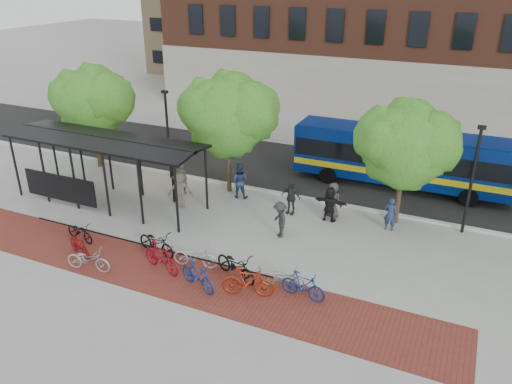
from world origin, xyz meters
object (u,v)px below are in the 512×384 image
at_px(tree_c, 408,142).
at_px(bike_10, 283,278).
at_px(bus_shelter, 103,147).
at_px(bike_5, 161,257).
at_px(bike_6, 195,256).
at_px(bike_1, 79,245).
at_px(pedestrian_7, 390,214).
at_px(lamp_post_right, 472,178).
at_px(bike_7, 198,275).
at_px(bus, 401,155).
at_px(bike_4, 156,242).
at_px(pedestrian_9, 280,220).
at_px(tree_b, 230,112).
at_px(pedestrian_4, 291,197).
at_px(bike_0, 80,232).
at_px(pedestrian_1, 182,178).
at_px(bike_9, 248,282).
at_px(bike_2, 88,259).
at_px(pedestrian_6, 333,200).
at_px(bike_8, 236,265).
at_px(pedestrian_3, 180,190).
at_px(pedestrian_5, 330,204).
at_px(lamp_post_left, 168,132).
at_px(tree_a, 93,99).
at_px(bike_11, 303,285).
at_px(pedestrian_2, 239,181).

distance_m(tree_c, bike_10, 8.70).
xyz_separation_m(bus_shelter, bike_5, (6.26, -4.39, -2.38)).
bearing_deg(bike_6, bike_5, 115.37).
xyz_separation_m(bike_1, pedestrian_7, (11.53, 7.76, 0.31)).
bearing_deg(lamp_post_right, bike_6, -141.94).
height_order(bike_7, bike_10, bike_7).
bearing_deg(bus, bike_4, -125.20).
bearing_deg(bike_4, pedestrian_9, -37.50).
distance_m(tree_b, pedestrian_4, 5.47).
xyz_separation_m(bike_1, bike_10, (8.72, 1.39, -0.06)).
bearing_deg(pedestrian_9, bike_0, -103.83).
height_order(bike_0, pedestrian_1, pedestrian_1).
bearing_deg(bike_4, pedestrian_1, 34.68).
relative_size(bus, bike_9, 5.88).
relative_size(bus, bike_4, 5.73).
xyz_separation_m(bike_2, bike_10, (7.60, 2.11, -0.05)).
xyz_separation_m(bus_shelter, bike_1, (2.44, -4.87, -2.49)).
bearing_deg(bike_9, pedestrian_1, 30.23).
xyz_separation_m(bike_5, pedestrian_6, (4.91, 7.50, 0.28)).
relative_size(bike_5, bike_8, 0.95).
height_order(bike_8, pedestrian_3, pedestrian_3).
distance_m(bike_1, pedestrian_4, 10.04).
relative_size(pedestrian_5, pedestrian_7, 1.06).
xyz_separation_m(bus_shelter, lamp_post_left, (1.13, 4.08, -0.25)).
bearing_deg(tree_a, pedestrian_1, -11.36).
distance_m(pedestrian_5, pedestrian_9, 2.93).
bearing_deg(pedestrian_6, pedestrian_5, 108.24).
height_order(bike_6, bike_11, bike_11).
bearing_deg(bike_6, pedestrian_7, -56.73).
xyz_separation_m(lamp_post_left, bike_5, (5.12, -8.47, -2.13)).
height_order(bike_6, pedestrian_6, pedestrian_6).
bearing_deg(pedestrian_3, bike_0, -142.47).
bearing_deg(lamp_post_right, pedestrian_9, -152.77).
bearing_deg(pedestrian_1, pedestrian_9, 160.01).
bearing_deg(pedestrian_2, pedestrian_1, 1.59).
bearing_deg(lamp_post_right, pedestrian_1, -173.56).
height_order(tree_b, pedestrian_7, tree_b).
bearing_deg(lamp_post_right, tree_b, -178.80).
height_order(bike_1, pedestrian_3, pedestrian_3).
height_order(bike_1, bike_2, bike_1).
xyz_separation_m(bike_5, pedestrian_3, (-2.41, 5.26, 0.37)).
distance_m(bike_2, bike_5, 2.95).
relative_size(tree_a, pedestrian_9, 3.60).
bearing_deg(tree_c, lamp_post_right, 4.91).
bearing_deg(bike_7, lamp_post_left, 58.93).
bearing_deg(bike_0, bike_7, -87.40).
relative_size(bus_shelter, pedestrian_7, 6.41).
relative_size(tree_c, bike_6, 3.14).
relative_size(lamp_post_left, bike_7, 2.71).
height_order(bike_10, pedestrian_6, pedestrian_6).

